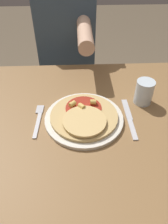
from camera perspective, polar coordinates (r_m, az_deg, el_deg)
name	(u,v)px	position (r m, az deg, el deg)	size (l,w,h in m)	color
ground_plane	(77,210)	(1.46, -1.81, -24.25)	(8.00, 8.00, 0.00)	brown
dining_table	(74,142)	(0.91, -2.68, -7.92)	(1.15, 0.85, 0.76)	olive
plate	(84,118)	(0.83, 0.00, -1.69)	(0.30, 0.30, 0.01)	silver
pizza	(84,116)	(0.81, 0.01, -1.11)	(0.25, 0.25, 0.04)	tan
fork	(38,118)	(0.85, -11.81, -1.66)	(0.03, 0.18, 0.00)	silver
knife	(130,119)	(0.85, 11.81, -1.77)	(0.02, 0.22, 0.00)	silver
drinking_glass	(144,92)	(0.91, 15.41, 5.04)	(0.07, 0.07, 0.10)	silver
person_diner	(67,50)	(1.39, -4.37, 15.79)	(0.32, 0.52, 1.24)	#2D2D38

